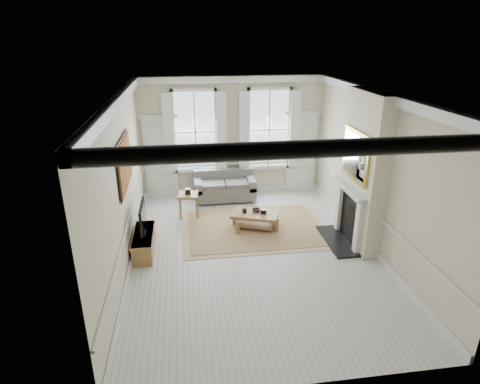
{
  "coord_description": "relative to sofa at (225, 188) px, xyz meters",
  "views": [
    {
      "loc": [
        -1.35,
        -7.54,
        4.45
      ],
      "look_at": [
        -0.22,
        0.46,
        1.25
      ],
      "focal_mm": 30.0,
      "sensor_mm": 36.0,
      "label": 1
    }
  ],
  "objects": [
    {
      "name": "floor",
      "position": [
        0.29,
        -3.11,
        -0.35
      ],
      "size": [
        7.2,
        7.2,
        0.0
      ],
      "primitive_type": "plane",
      "color": "#B7B5AD",
      "rests_on": "ground"
    },
    {
      "name": "ceiling",
      "position": [
        0.29,
        -3.11,
        3.05
      ],
      "size": [
        7.2,
        7.2,
        0.0
      ],
      "primitive_type": "plane",
      "rotation": [
        3.14,
        0.0,
        0.0
      ],
      "color": "white",
      "rests_on": "back_wall"
    },
    {
      "name": "back_wall",
      "position": [
        0.29,
        0.49,
        1.35
      ],
      "size": [
        5.2,
        0.0,
        5.2
      ],
      "primitive_type": "plane",
      "rotation": [
        1.57,
        0.0,
        0.0
      ],
      "color": "beige",
      "rests_on": "floor"
    },
    {
      "name": "left_wall",
      "position": [
        -2.31,
        -3.11,
        1.35
      ],
      "size": [
        0.0,
        7.2,
        7.2
      ],
      "primitive_type": "plane",
      "rotation": [
        1.57,
        0.0,
        1.57
      ],
      "color": "beige",
      "rests_on": "floor"
    },
    {
      "name": "right_wall",
      "position": [
        2.89,
        -3.11,
        1.35
      ],
      "size": [
        0.0,
        7.2,
        7.2
      ],
      "primitive_type": "plane",
      "rotation": [
        1.57,
        0.0,
        -1.57
      ],
      "color": "beige",
      "rests_on": "floor"
    },
    {
      "name": "window_left",
      "position": [
        -0.76,
        0.44,
        1.55
      ],
      "size": [
        1.26,
        0.2,
        2.2
      ],
      "primitive_type": null,
      "color": "#B2BCC6",
      "rests_on": "back_wall"
    },
    {
      "name": "window_right",
      "position": [
        1.34,
        0.44,
        1.55
      ],
      "size": [
        1.26,
        0.2,
        2.2
      ],
      "primitive_type": null,
      "color": "#B2BCC6",
      "rests_on": "back_wall"
    },
    {
      "name": "door_left",
      "position": [
        -1.76,
        0.45,
        0.8
      ],
      "size": [
        0.9,
        0.08,
        2.3
      ],
      "primitive_type": "cube",
      "color": "silver",
      "rests_on": "floor"
    },
    {
      "name": "door_right",
      "position": [
        2.34,
        0.45,
        0.8
      ],
      "size": [
        0.9,
        0.08,
        2.3
      ],
      "primitive_type": "cube",
      "color": "silver",
      "rests_on": "floor"
    },
    {
      "name": "painting",
      "position": [
        -2.27,
        -2.81,
        1.7
      ],
      "size": [
        0.05,
        1.66,
        1.06
      ],
      "primitive_type": "cube",
      "color": "#BB6720",
      "rests_on": "left_wall"
    },
    {
      "name": "chimney_breast",
      "position": [
        2.72,
        -2.91,
        1.35
      ],
      "size": [
        0.35,
        1.7,
        3.38
      ],
      "primitive_type": "cube",
      "color": "beige",
      "rests_on": "floor"
    },
    {
      "name": "hearth",
      "position": [
        2.29,
        -2.91,
        -0.32
      ],
      "size": [
        0.55,
        1.5,
        0.05
      ],
      "primitive_type": "cube",
      "color": "black",
      "rests_on": "floor"
    },
    {
      "name": "fireplace",
      "position": [
        2.49,
        -2.91,
        0.38
      ],
      "size": [
        0.21,
        1.45,
        1.33
      ],
      "color": "silver",
      "rests_on": "floor"
    },
    {
      "name": "mirror",
      "position": [
        2.5,
        -2.91,
        1.7
      ],
      "size": [
        0.06,
        1.26,
        1.06
      ],
      "primitive_type": "cube",
      "color": "gold",
      "rests_on": "chimney_breast"
    },
    {
      "name": "sofa",
      "position": [
        0.0,
        0.0,
        0.0
      ],
      "size": [
        1.71,
        0.83,
        0.83
      ],
      "color": "slate",
      "rests_on": "floor"
    },
    {
      "name": "side_table",
      "position": [
        -1.05,
        -1.0,
        0.15
      ],
      "size": [
        0.55,
        0.55,
        0.62
      ],
      "rotation": [
        0.0,
        0.0,
        -0.1
      ],
      "color": "brown",
      "rests_on": "floor"
    },
    {
      "name": "rug",
      "position": [
        0.54,
        -1.97,
        -0.34
      ],
      "size": [
        3.5,
        2.6,
        0.02
      ],
      "primitive_type": "cube",
      "color": "#A38654",
      "rests_on": "floor"
    },
    {
      "name": "coffee_table",
      "position": [
        0.54,
        -1.97,
        -0.02
      ],
      "size": [
        1.25,
        0.98,
        0.41
      ],
      "rotation": [
        0.0,
        0.0,
        -0.35
      ],
      "color": "brown",
      "rests_on": "rug"
    },
    {
      "name": "ceramic_pot_a",
      "position": [
        0.29,
        -1.92,
        0.12
      ],
      "size": [
        0.11,
        0.11,
        0.11
      ],
      "primitive_type": "cylinder",
      "color": "black",
      "rests_on": "coffee_table"
    },
    {
      "name": "ceramic_pot_b",
      "position": [
        0.74,
        -2.02,
        0.12
      ],
      "size": [
        0.15,
        0.15,
        0.1
      ],
      "primitive_type": "cylinder",
      "color": "black",
      "rests_on": "coffee_table"
    },
    {
      "name": "bowl",
      "position": [
        0.59,
        -1.87,
        0.09
      ],
      "size": [
        0.23,
        0.23,
        0.05
      ],
      "primitive_type": "imported",
      "rotation": [
        0.0,
        0.0,
        -0.03
      ],
      "color": "black",
      "rests_on": "coffee_table"
    },
    {
      "name": "tv_stand",
      "position": [
        -2.05,
        -2.77,
        -0.12
      ],
      "size": [
        0.41,
        1.27,
        0.45
      ],
      "primitive_type": "cube",
      "color": "brown",
      "rests_on": "floor"
    },
    {
      "name": "tv",
      "position": [
        -2.03,
        -2.77,
        0.5
      ],
      "size": [
        0.08,
        0.9,
        0.68
      ],
      "color": "black",
      "rests_on": "tv_stand"
    }
  ]
}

